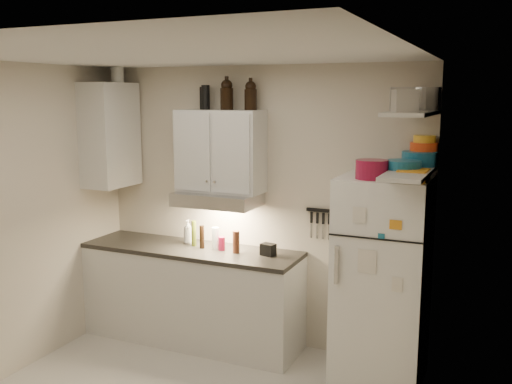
% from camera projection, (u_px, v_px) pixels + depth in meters
% --- Properties ---
extents(ceiling, '(3.20, 3.00, 0.02)m').
position_uv_depth(ceiling, '(166.00, 52.00, 3.77)').
color(ceiling, silver).
rests_on(ceiling, ground).
extents(back_wall, '(3.20, 0.02, 2.60)m').
position_uv_depth(back_wall, '(258.00, 207.00, 5.35)').
color(back_wall, beige).
rests_on(back_wall, ground).
extents(left_wall, '(0.02, 3.00, 2.60)m').
position_uv_depth(left_wall, '(2.00, 224.00, 4.63)').
color(left_wall, beige).
rests_on(left_wall, ground).
extents(right_wall, '(0.02, 3.00, 2.60)m').
position_uv_depth(right_wall, '(405.00, 273.00, 3.34)').
color(right_wall, beige).
rests_on(right_wall, ground).
extents(base_cabinet, '(2.10, 0.60, 0.88)m').
position_uv_depth(base_cabinet, '(192.00, 296.00, 5.43)').
color(base_cabinet, silver).
rests_on(base_cabinet, floor).
extents(countertop, '(2.10, 0.62, 0.04)m').
position_uv_depth(countertop, '(191.00, 249.00, 5.35)').
color(countertop, '#262421').
rests_on(countertop, base_cabinet).
extents(upper_cabinet, '(0.80, 0.33, 0.75)m').
position_uv_depth(upper_cabinet, '(220.00, 151.00, 5.22)').
color(upper_cabinet, silver).
rests_on(upper_cabinet, back_wall).
extents(side_cabinet, '(0.33, 0.55, 1.00)m').
position_uv_depth(side_cabinet, '(110.00, 135.00, 5.53)').
color(side_cabinet, silver).
rests_on(side_cabinet, left_wall).
extents(range_hood, '(0.76, 0.46, 0.12)m').
position_uv_depth(range_hood, '(218.00, 199.00, 5.23)').
color(range_hood, silver).
rests_on(range_hood, back_wall).
extents(fridge, '(0.70, 0.68, 1.70)m').
position_uv_depth(fridge, '(382.00, 281.00, 4.61)').
color(fridge, white).
rests_on(fridge, floor).
extents(shelf_hi, '(0.30, 0.95, 0.03)m').
position_uv_depth(shelf_hi, '(412.00, 113.00, 4.18)').
color(shelf_hi, silver).
rests_on(shelf_hi, right_wall).
extents(shelf_lo, '(0.30, 0.95, 0.03)m').
position_uv_depth(shelf_lo, '(410.00, 173.00, 4.25)').
color(shelf_lo, silver).
rests_on(shelf_lo, right_wall).
extents(knife_strip, '(0.42, 0.02, 0.03)m').
position_uv_depth(knife_strip, '(329.00, 211.00, 5.04)').
color(knife_strip, black).
rests_on(knife_strip, back_wall).
extents(dutch_oven, '(0.28, 0.28, 0.15)m').
position_uv_depth(dutch_oven, '(372.00, 169.00, 4.34)').
color(dutch_oven, maroon).
rests_on(dutch_oven, fridge).
extents(book_stack, '(0.21, 0.26, 0.09)m').
position_uv_depth(book_stack, '(413.00, 175.00, 4.24)').
color(book_stack, orange).
rests_on(book_stack, fridge).
extents(spice_jar, '(0.06, 0.06, 0.09)m').
position_uv_depth(spice_jar, '(391.00, 174.00, 4.31)').
color(spice_jar, silver).
rests_on(spice_jar, fridge).
extents(stock_pot, '(0.26, 0.26, 0.18)m').
position_uv_depth(stock_pot, '(425.00, 99.00, 4.43)').
color(stock_pot, silver).
rests_on(stock_pot, shelf_hi).
extents(tin_a, '(0.21, 0.19, 0.18)m').
position_uv_depth(tin_a, '(402.00, 99.00, 4.18)').
color(tin_a, '#AAAAAD').
rests_on(tin_a, shelf_hi).
extents(tin_b, '(0.20, 0.20, 0.15)m').
position_uv_depth(tin_b, '(405.00, 101.00, 3.89)').
color(tin_b, '#AAAAAD').
rests_on(tin_b, shelf_hi).
extents(bowl_teal, '(0.28, 0.28, 0.11)m').
position_uv_depth(bowl_teal, '(420.00, 159.00, 4.54)').
color(bowl_teal, '#175E81').
rests_on(bowl_teal, shelf_lo).
extents(bowl_orange, '(0.23, 0.23, 0.07)m').
position_uv_depth(bowl_orange, '(424.00, 147.00, 4.58)').
color(bowl_orange, '#EF4516').
rests_on(bowl_orange, bowl_teal).
extents(bowl_yellow, '(0.18, 0.18, 0.06)m').
position_uv_depth(bowl_yellow, '(425.00, 139.00, 4.57)').
color(bowl_yellow, gold).
rests_on(bowl_yellow, bowl_orange).
extents(plates, '(0.30, 0.30, 0.07)m').
position_uv_depth(plates, '(403.00, 165.00, 4.33)').
color(plates, '#175E81').
rests_on(plates, shelf_lo).
extents(growler_a, '(0.13, 0.13, 0.28)m').
position_uv_depth(growler_a, '(227.00, 94.00, 5.15)').
color(growler_a, black).
rests_on(growler_a, upper_cabinet).
extents(growler_b, '(0.13, 0.13, 0.26)m').
position_uv_depth(growler_b, '(251.00, 95.00, 5.09)').
color(growler_b, black).
rests_on(growler_b, upper_cabinet).
extents(thermos_a, '(0.09, 0.09, 0.22)m').
position_uv_depth(thermos_a, '(206.00, 97.00, 5.26)').
color(thermos_a, black).
rests_on(thermos_a, upper_cabinet).
extents(thermos_b, '(0.09, 0.09, 0.21)m').
position_uv_depth(thermos_b, '(204.00, 98.00, 5.29)').
color(thermos_b, black).
rests_on(thermos_b, upper_cabinet).
extents(side_jar, '(0.14, 0.14, 0.16)m').
position_uv_depth(side_jar, '(117.00, 74.00, 5.48)').
color(side_jar, silver).
rests_on(side_jar, side_cabinet).
extents(soap_bottle, '(0.11, 0.11, 0.26)m').
position_uv_depth(soap_bottle, '(188.00, 230.00, 5.48)').
color(soap_bottle, silver).
rests_on(soap_bottle, countertop).
extents(pepper_mill, '(0.08, 0.08, 0.20)m').
position_uv_depth(pepper_mill, '(236.00, 242.00, 5.15)').
color(pepper_mill, brown).
rests_on(pepper_mill, countertop).
extents(oil_bottle, '(0.06, 0.06, 0.24)m').
position_uv_depth(oil_bottle, '(194.00, 233.00, 5.38)').
color(oil_bottle, '#4B5816').
rests_on(oil_bottle, countertop).
extents(vinegar_bottle, '(0.06, 0.06, 0.22)m').
position_uv_depth(vinegar_bottle, '(202.00, 237.00, 5.31)').
color(vinegar_bottle, black).
rests_on(vinegar_bottle, countertop).
extents(clear_bottle, '(0.08, 0.08, 0.20)m').
position_uv_depth(clear_bottle, '(216.00, 238.00, 5.29)').
color(clear_bottle, silver).
rests_on(clear_bottle, countertop).
extents(red_jar, '(0.08, 0.08, 0.13)m').
position_uv_depth(red_jar, '(222.00, 244.00, 5.24)').
color(red_jar, maroon).
rests_on(red_jar, countertop).
extents(caddy, '(0.14, 0.11, 0.11)m').
position_uv_depth(caddy, '(268.00, 250.00, 5.08)').
color(caddy, black).
rests_on(caddy, countertop).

